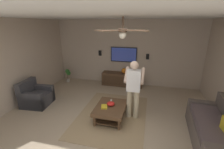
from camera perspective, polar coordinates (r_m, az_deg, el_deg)
ground_plane at (r=4.11m, az=-3.42°, el=-20.13°), size 8.09×8.09×0.00m
wall_back_tv at (r=6.67m, az=5.26°, el=7.88°), size 0.10×6.25×2.71m
ceiling_slab at (r=3.23m, az=-4.41°, el=21.92°), size 6.94×6.25×0.10m
area_rug at (r=4.70m, az=0.15°, el=-14.49°), size 2.65×1.90×0.01m
couch at (r=4.26m, az=33.82°, el=-16.78°), size 1.95×0.97×0.87m
armchair at (r=5.68m, az=-26.11°, el=-7.28°), size 0.87×0.88×0.82m
coffee_table at (r=4.38m, az=-0.49°, el=-12.69°), size 1.00×0.80×0.40m
media_console at (r=6.65m, az=3.74°, el=-1.77°), size 0.45×1.70×0.55m
tv at (r=6.60m, az=4.31°, el=7.28°), size 0.05×1.10×0.62m
person_standing at (r=4.23m, az=7.86°, el=-4.39°), size 0.53×0.54×1.64m
potted_plant_short at (r=7.29m, az=-15.80°, el=0.38°), size 0.28×0.22×0.60m
bowl at (r=4.35m, az=-0.48°, el=-10.63°), size 0.22×0.22×0.10m
remote_white at (r=4.58m, az=-0.34°, el=-9.59°), size 0.16×0.07×0.02m
remote_black at (r=4.46m, az=-0.44°, el=-10.35°), size 0.09×0.16×0.02m
book at (r=4.27m, az=-2.85°, el=-11.71°), size 0.25×0.21×0.04m
vase_round at (r=6.52m, az=4.48°, el=1.39°), size 0.22×0.22×0.22m
wall_speaker_left at (r=6.53m, az=12.90°, el=6.42°), size 0.06×0.12×0.22m
wall_speaker_right at (r=6.87m, az=-4.40°, el=7.83°), size 0.06×0.12×0.22m
ceiling_fan at (r=3.47m, az=3.92°, el=15.46°), size 1.13×1.17×0.46m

